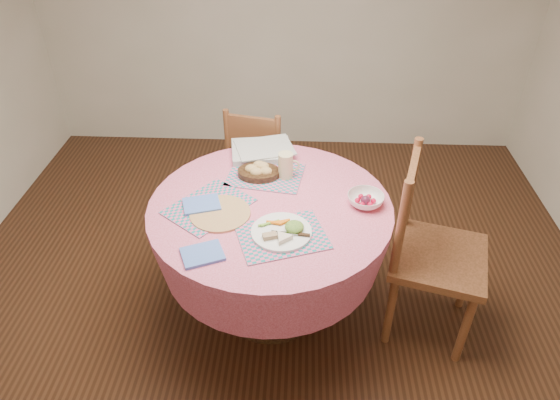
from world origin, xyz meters
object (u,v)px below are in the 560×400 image
Objects in this scene: dinner_plate at (283,231)px; fruit_bowl at (366,200)px; chair_back at (259,162)px; chair_right at (429,247)px; wicker_trivet at (220,213)px; dining_table at (271,234)px; latte_mug at (286,165)px; bread_bowl at (259,171)px.

fruit_bowl is (0.41, 0.26, 0.01)m from dinner_plate.
dinner_plate is (0.21, -1.11, 0.31)m from chair_back.
wicker_trivet is at bearing 107.82° from chair_right.
chair_back reaches higher than dinner_plate.
chair_right reaches higher than dining_table.
dining_table is 0.53m from fruit_bowl.
wicker_trivet is 2.12× the size of latte_mug.
bread_bowl is 0.15m from latte_mug.
wicker_trivet is 1.05× the size of dinner_plate.
fruit_bowl reaches higher than dining_table.
chair_right is at bearing 147.86° from chair_back.
chair_right is 1.19× the size of chair_back.
chair_back is 4.46× the size of fruit_bowl.
chair_back is 6.27× the size of latte_mug.
latte_mug is (-0.75, 0.31, 0.28)m from chair_right.
wicker_trivet is 0.39m from bread_bowl.
chair_right reaches higher than dinner_plate.
wicker_trivet is at bearing -131.95° from latte_mug.
chair_right is 4.57× the size of bread_bowl.
dinner_plate is at bearing -147.51° from fruit_bowl.
latte_mug is at bearing 74.40° from dining_table.
chair_right reaches higher than latte_mug.
bread_bowl is (-0.90, 0.32, 0.24)m from chair_right.
wicker_trivet is at bearing 155.73° from dinner_plate.
fruit_bowl is (0.56, -0.23, -0.01)m from bread_bowl.
chair_right is at bearing -19.52° from bread_bowl.
latte_mug is at bearing 120.66° from chair_back.
chair_right is at bearing -22.82° from latte_mug.
bread_bowl is at bearing 157.29° from fruit_bowl.
dining_table is 0.33m from dinner_plate.
chair_right reaches higher than bread_bowl.
dinner_plate is 0.48m from fruit_bowl.
chair_right is 7.44× the size of latte_mug.
latte_mug is at bearing 48.05° from wicker_trivet.
latte_mug reaches higher than dining_table.
dinner_plate is (0.31, -0.14, 0.02)m from wicker_trivet.
chair_back is 2.95× the size of wicker_trivet.
bread_bowl is at bearing 106.71° from dining_table.
chair_back is 0.75m from latte_mug.
chair_right is at bearing -4.21° from dining_table.
chair_back is 3.11× the size of dinner_plate.
dinner_plate is 0.51m from bread_bowl.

